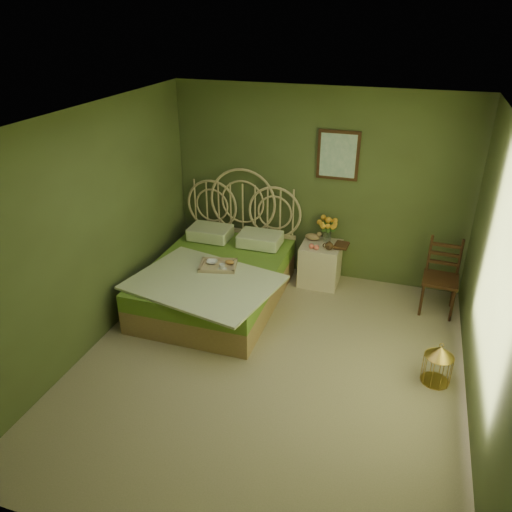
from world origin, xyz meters
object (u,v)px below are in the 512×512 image
(birdcage, at_px, (438,365))
(chair, at_px, (442,271))
(nightstand, at_px, (321,259))
(bed, at_px, (218,277))

(birdcage, bearing_deg, chair, 90.00)
(nightstand, distance_m, birdcage, 2.30)
(bed, height_order, birdcage, bed)
(nightstand, relative_size, chair, 1.06)
(chair, height_order, birdcage, chair)
(nightstand, xyz_separation_m, chair, (1.55, -0.21, 0.17))
(chair, distance_m, birdcage, 1.52)
(bed, relative_size, nightstand, 2.35)
(nightstand, height_order, birdcage, nightstand)
(nightstand, distance_m, chair, 1.57)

